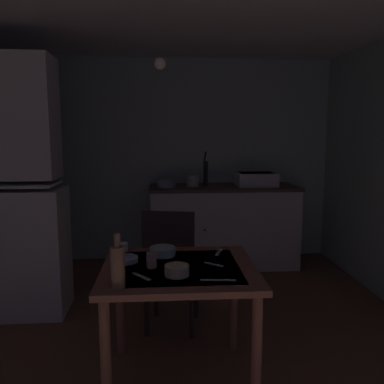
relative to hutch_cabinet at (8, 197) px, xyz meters
The scene contains 22 objects.
ground_plane 1.74m from the hutch_cabinet, 12.85° to the right, with size 4.72×4.72×0.00m, color brown.
wall_back 2.04m from the hutch_cabinet, 46.65° to the left, with size 3.82×0.10×2.36m, color #AEC5B8.
ceiling_slab 2.02m from the hutch_cabinet, 12.85° to the right, with size 3.82×3.59×0.10m, color silver.
hutch_cabinet is the anchor object (origin of this frame).
counter_cabinet 2.31m from the hutch_cabinet, 29.60° to the left, with size 1.66×0.64×0.91m.
sink_basin 2.57m from the hutch_cabinet, 25.53° to the left, with size 0.44×0.34×0.15m.
hand_pump 2.10m from the hutch_cabinet, 33.35° to the left, with size 0.05×0.27×0.39m.
mixing_bowl_counter 1.69m from the hutch_cabinet, 38.90° to the left, with size 0.21×0.21×0.07m, color #9EB2C6.
stoneware_crock 1.96m from the hutch_cabinet, 35.19° to the left, with size 0.14×0.14×0.13m, color beige.
dining_table 1.75m from the hutch_cabinet, 38.21° to the right, with size 0.91×0.82×0.73m.
chair_far_side 1.47m from the hutch_cabinet, 18.09° to the right, with size 0.47×0.47×0.96m.
serving_bowl_wide 1.41m from the hutch_cabinet, 42.85° to the right, with size 0.16×0.16×0.03m, color #9EB2C6.
soup_bowl_small 1.81m from the hutch_cabinet, 42.34° to the right, with size 0.14×0.14×0.06m, color beige.
sauce_dish 1.52m from the hutch_cabinet, 33.71° to the right, with size 0.16×0.16×0.05m, color #ADD1C1.
mug_tall 1.61m from the hutch_cabinet, 41.95° to the right, with size 0.06×0.06×0.09m, color tan.
teacup_mint 1.24m from the hutch_cabinet, 36.25° to the right, with size 0.07×0.07×0.06m, color white.
glass_bottle 1.71m from the hutch_cabinet, 53.30° to the right, with size 0.07×0.07×0.29m.
table_knife 2.04m from the hutch_cabinet, 40.20° to the right, with size 0.19×0.02×0.01m, color silver.
teaspoon_near_bowl 1.89m from the hutch_cabinet, 33.99° to the right, with size 0.12×0.02×0.01m, color beige.
teaspoon_by_cup 1.68m from the hutch_cabinet, 47.10° to the right, with size 0.15×0.02×0.01m, color beige.
serving_spoon 1.83m from the hutch_cabinet, 26.18° to the right, with size 0.16×0.02×0.01m, color beige.
pendant_bulb 1.66m from the hutch_cabinet, 20.82° to the right, with size 0.08×0.08×0.08m, color #F9EFCC.
Camera 1 is at (-0.16, -3.02, 1.51)m, focal length 37.63 mm.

